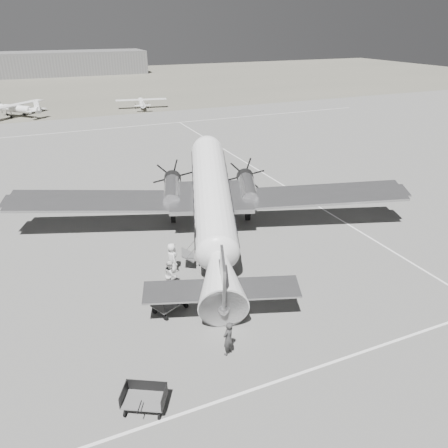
{
  "coord_description": "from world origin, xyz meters",
  "views": [
    {
      "loc": [
        -9.25,
        -26.35,
        14.33
      ],
      "look_at": [
        1.23,
        -2.3,
        2.2
      ],
      "focal_mm": 35.0,
      "sensor_mm": 36.0,
      "label": 1
    }
  ],
  "objects_px": {
    "ground_crew": "(228,339)",
    "passenger": "(172,258)",
    "dc3_airliner": "(213,204)",
    "light_plane_right": "(142,104)",
    "hangar_main": "(74,63)",
    "light_plane_left": "(18,110)",
    "baggage_cart_near": "(170,302)",
    "ramp_agent": "(171,275)",
    "baggage_cart_far": "(144,400)"
  },
  "relations": [
    {
      "from": "ground_crew",
      "to": "passenger",
      "type": "xyz_separation_m",
      "value": [
        -0.12,
        8.37,
        0.07
      ]
    },
    {
      "from": "dc3_airliner",
      "to": "ground_crew",
      "type": "height_order",
      "value": "dc3_airliner"
    },
    {
      "from": "dc3_airliner",
      "to": "light_plane_right",
      "type": "xyz_separation_m",
      "value": [
        8.23,
        54.4,
        -1.91
      ]
    },
    {
      "from": "hangar_main",
      "to": "ground_crew",
      "type": "xyz_separation_m",
      "value": [
        -7.57,
        -131.52,
        -2.4
      ]
    },
    {
      "from": "dc3_airliner",
      "to": "light_plane_left",
      "type": "relative_size",
      "value": 2.62
    },
    {
      "from": "ground_crew",
      "to": "light_plane_right",
      "type": "bearing_deg",
      "value": -126.82
    },
    {
      "from": "baggage_cart_near",
      "to": "ramp_agent",
      "type": "relative_size",
      "value": 1.04
    },
    {
      "from": "baggage_cart_near",
      "to": "hangar_main",
      "type": "bearing_deg",
      "value": 61.09
    },
    {
      "from": "hangar_main",
      "to": "light_plane_right",
      "type": "height_order",
      "value": "hangar_main"
    },
    {
      "from": "light_plane_left",
      "to": "baggage_cart_far",
      "type": "bearing_deg",
      "value": -129.74
    },
    {
      "from": "baggage_cart_far",
      "to": "ramp_agent",
      "type": "distance_m",
      "value": 8.93
    },
    {
      "from": "ground_crew",
      "to": "ramp_agent",
      "type": "height_order",
      "value": "ramp_agent"
    },
    {
      "from": "dc3_airliner",
      "to": "baggage_cart_far",
      "type": "height_order",
      "value": "dc3_airliner"
    },
    {
      "from": "light_plane_left",
      "to": "baggage_cart_far",
      "type": "distance_m",
      "value": 67.98
    },
    {
      "from": "ramp_agent",
      "to": "passenger",
      "type": "distance_m",
      "value": 2.0
    },
    {
      "from": "hangar_main",
      "to": "baggage_cart_near",
      "type": "bearing_deg",
      "value": -94.08
    },
    {
      "from": "hangar_main",
      "to": "ramp_agent",
      "type": "distance_m",
      "value": 125.34
    },
    {
      "from": "light_plane_left",
      "to": "ramp_agent",
      "type": "height_order",
      "value": "light_plane_left"
    },
    {
      "from": "dc3_airliner",
      "to": "passenger",
      "type": "xyz_separation_m",
      "value": [
        -3.92,
        -2.84,
        -1.89
      ]
    },
    {
      "from": "dc3_airliner",
      "to": "ramp_agent",
      "type": "height_order",
      "value": "dc3_airliner"
    },
    {
      "from": "ramp_agent",
      "to": "passenger",
      "type": "xyz_separation_m",
      "value": [
        0.66,
        1.89,
        0.03
      ]
    },
    {
      "from": "hangar_main",
      "to": "light_plane_left",
      "type": "xyz_separation_m",
      "value": [
        -16.2,
        -65.31,
        -2.11
      ]
    },
    {
      "from": "baggage_cart_far",
      "to": "passenger",
      "type": "distance_m",
      "value": 10.92
    },
    {
      "from": "light_plane_left",
      "to": "baggage_cart_far",
      "type": "relative_size",
      "value": 6.29
    },
    {
      "from": "baggage_cart_far",
      "to": "ramp_agent",
      "type": "bearing_deg",
      "value": 94.61
    },
    {
      "from": "dc3_airliner",
      "to": "ground_crew",
      "type": "xyz_separation_m",
      "value": [
        -3.8,
        -11.21,
        -1.96
      ]
    },
    {
      "from": "baggage_cart_near",
      "to": "baggage_cart_far",
      "type": "distance_m",
      "value": 6.72
    },
    {
      "from": "light_plane_left",
      "to": "ground_crew",
      "type": "bearing_deg",
      "value": -125.84
    },
    {
      "from": "light_plane_left",
      "to": "light_plane_right",
      "type": "relative_size",
      "value": 1.25
    },
    {
      "from": "light_plane_left",
      "to": "light_plane_right",
      "type": "distance_m",
      "value": 20.67
    },
    {
      "from": "baggage_cart_near",
      "to": "baggage_cart_far",
      "type": "bearing_deg",
      "value": -140.85
    },
    {
      "from": "light_plane_right",
      "to": "passenger",
      "type": "xyz_separation_m",
      "value": [
        -12.15,
        -57.24,
        0.02
      ]
    },
    {
      "from": "hangar_main",
      "to": "ground_crew",
      "type": "distance_m",
      "value": 131.76
    },
    {
      "from": "ramp_agent",
      "to": "hangar_main",
      "type": "bearing_deg",
      "value": 17.92
    },
    {
      "from": "ramp_agent",
      "to": "baggage_cart_far",
      "type": "bearing_deg",
      "value": 177.42
    },
    {
      "from": "baggage_cart_far",
      "to": "passenger",
      "type": "height_order",
      "value": "passenger"
    },
    {
      "from": "baggage_cart_far",
      "to": "ground_crew",
      "type": "bearing_deg",
      "value": 49.22
    },
    {
      "from": "hangar_main",
      "to": "light_plane_left",
      "type": "bearing_deg",
      "value": -103.93
    },
    {
      "from": "light_plane_right",
      "to": "baggage_cart_near",
      "type": "height_order",
      "value": "light_plane_right"
    },
    {
      "from": "light_plane_right",
      "to": "baggage_cart_near",
      "type": "relative_size",
      "value": 4.7
    },
    {
      "from": "baggage_cart_near",
      "to": "ramp_agent",
      "type": "bearing_deg",
      "value": 46.05
    },
    {
      "from": "light_plane_left",
      "to": "passenger",
      "type": "distance_m",
      "value": 58.46
    },
    {
      "from": "light_plane_right",
      "to": "passenger",
      "type": "height_order",
      "value": "passenger"
    },
    {
      "from": "hangar_main",
      "to": "ground_crew",
      "type": "height_order",
      "value": "hangar_main"
    },
    {
      "from": "baggage_cart_near",
      "to": "passenger",
      "type": "xyz_separation_m",
      "value": [
        1.38,
        3.98,
        0.42
      ]
    },
    {
      "from": "baggage_cart_far",
      "to": "light_plane_left",
      "type": "bearing_deg",
      "value": 122.45
    },
    {
      "from": "dc3_airliner",
      "to": "ground_crew",
      "type": "relative_size",
      "value": 16.73
    },
    {
      "from": "light_plane_left",
      "to": "ground_crew",
      "type": "height_order",
      "value": "light_plane_left"
    },
    {
      "from": "ground_crew",
      "to": "passenger",
      "type": "height_order",
      "value": "passenger"
    },
    {
      "from": "baggage_cart_far",
      "to": "dc3_airliner",
      "type": "bearing_deg",
      "value": 86.24
    }
  ]
}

